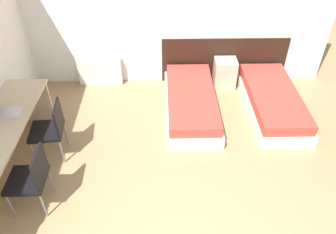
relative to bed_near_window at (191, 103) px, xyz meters
The scene contains 9 objects.
wall_back 1.61m from the bed_near_window, 111.33° to the left, with size 5.90×0.05×2.70m.
headboard_panel 1.24m from the bed_near_window, 55.37° to the left, with size 2.33×0.03×0.87m.
bed_near_window is the anchor object (origin of this frame).
bed_near_door 1.38m from the bed_near_window, ahead, with size 0.86×1.93×0.39m.
nightstand 1.05m from the bed_near_window, 48.98° to the left, with size 0.40×0.35×0.55m.
radiator 1.88m from the bed_near_window, 150.88° to the left, with size 0.81×0.12×0.54m.
chair_near_laptop 2.28m from the bed_near_window, 154.64° to the right, with size 0.48×0.48×0.87m.
chair_near_notebook 2.77m from the bed_near_window, 137.75° to the right, with size 0.45×0.45×0.87m.
laptop 2.83m from the bed_near_window, 158.95° to the right, with size 0.37×0.24×0.35m.
Camera 1 is at (-0.08, -1.36, 3.46)m, focal length 35.00 mm.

